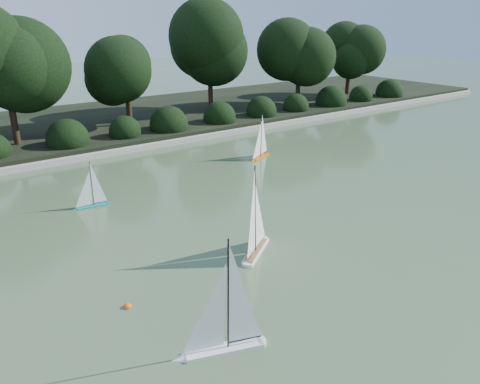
{
  "coord_description": "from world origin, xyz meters",
  "views": [
    {
      "loc": [
        -5.77,
        -4.78,
        4.12
      ],
      "look_at": [
        -0.47,
        2.48,
        0.7
      ],
      "focal_mm": 35.0,
      "sensor_mm": 36.0,
      "label": 1
    }
  ],
  "objects_px": {
    "race_buoy": "(127,307)",
    "sailboat_teal": "(89,200)",
    "sailboat_orange": "(259,151)",
    "sailboat_white_b": "(258,236)",
    "sailboat_white_a": "(217,334)"
  },
  "relations": [
    {
      "from": "sailboat_white_a",
      "to": "sailboat_orange",
      "type": "height_order",
      "value": "sailboat_white_a"
    },
    {
      "from": "sailboat_orange",
      "to": "race_buoy",
      "type": "distance_m",
      "value": 8.14
    },
    {
      "from": "sailboat_white_a",
      "to": "race_buoy",
      "type": "distance_m",
      "value": 1.73
    },
    {
      "from": "sailboat_teal",
      "to": "race_buoy",
      "type": "height_order",
      "value": "sailboat_teal"
    },
    {
      "from": "sailboat_white_b",
      "to": "race_buoy",
      "type": "height_order",
      "value": "sailboat_white_b"
    },
    {
      "from": "sailboat_white_a",
      "to": "race_buoy",
      "type": "xyz_separation_m",
      "value": [
        -0.54,
        1.62,
        -0.28
      ]
    },
    {
      "from": "sailboat_teal",
      "to": "sailboat_white_b",
      "type": "bearing_deg",
      "value": -65.01
    },
    {
      "from": "sailboat_orange",
      "to": "race_buoy",
      "type": "xyz_separation_m",
      "value": [
        -6.44,
        -4.97,
        -0.24
      ]
    },
    {
      "from": "sailboat_white_a",
      "to": "sailboat_teal",
      "type": "xyz_separation_m",
      "value": [
        0.36,
        5.8,
        -0.09
      ]
    },
    {
      "from": "sailboat_white_a",
      "to": "sailboat_teal",
      "type": "distance_m",
      "value": 5.82
    },
    {
      "from": "sailboat_orange",
      "to": "sailboat_teal",
      "type": "height_order",
      "value": "sailboat_orange"
    },
    {
      "from": "sailboat_white_b",
      "to": "sailboat_teal",
      "type": "bearing_deg",
      "value": 114.99
    },
    {
      "from": "race_buoy",
      "to": "sailboat_teal",
      "type": "bearing_deg",
      "value": 77.87
    },
    {
      "from": "sailboat_white_b",
      "to": "sailboat_teal",
      "type": "height_order",
      "value": "sailboat_white_b"
    },
    {
      "from": "sailboat_white_b",
      "to": "sailboat_orange",
      "type": "xyz_separation_m",
      "value": [
        3.73,
        4.68,
        -0.04
      ]
    }
  ]
}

